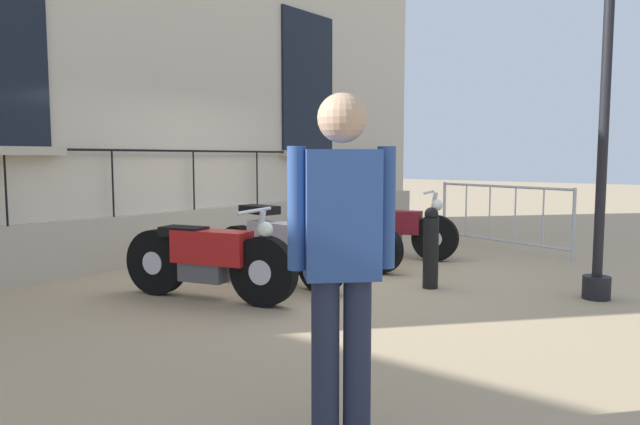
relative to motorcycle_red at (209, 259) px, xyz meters
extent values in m
plane|color=tan|center=(0.05, 1.67, -0.43)|extent=(60.00, 60.00, 0.00)
cube|color=beige|center=(-2.65, 1.67, 2.88)|extent=(0.60, 12.77, 6.63)
cube|color=#B1A48F|center=(-2.27, 1.67, -0.08)|extent=(0.20, 12.77, 0.70)
cube|color=black|center=(-2.33, 4.48, 2.44)|extent=(0.06, 1.42, 2.52)
cube|color=#BCAE97|center=(-2.25, 4.48, 1.13)|extent=(0.24, 1.62, 0.10)
cube|color=black|center=(-2.23, 1.67, 1.15)|extent=(0.03, 10.72, 0.03)
cylinder|color=black|center=(-2.23, -1.01, 0.71)|extent=(0.02, 0.02, 0.87)
cylinder|color=black|center=(-2.23, 0.33, 0.71)|extent=(0.02, 0.02, 0.87)
cylinder|color=black|center=(-2.23, 1.67, 0.71)|extent=(0.02, 0.02, 0.87)
cylinder|color=black|center=(-2.23, 3.01, 0.71)|extent=(0.02, 0.02, 0.87)
cylinder|color=black|center=(-2.23, 4.35, 0.71)|extent=(0.02, 0.02, 0.87)
cylinder|color=black|center=(-2.23, 5.69, 0.71)|extent=(0.02, 0.02, 0.87)
cylinder|color=black|center=(-2.23, 7.03, 0.71)|extent=(0.02, 0.02, 0.87)
cylinder|color=black|center=(0.63, 0.17, -0.07)|extent=(0.72, 0.33, 0.71)
cylinder|color=silver|center=(0.63, 0.17, -0.07)|extent=(0.28, 0.23, 0.25)
cylinder|color=black|center=(-0.64, -0.17, -0.07)|extent=(0.72, 0.33, 0.71)
cylinder|color=silver|center=(-0.64, -0.17, -0.07)|extent=(0.28, 0.23, 0.25)
cube|color=red|center=(0.04, 0.01, 0.13)|extent=(0.89, 0.50, 0.34)
cube|color=#4C4C51|center=(-0.06, -0.02, -0.11)|extent=(0.55, 0.36, 0.25)
cube|color=black|center=(-0.29, -0.08, 0.28)|extent=(0.52, 0.38, 0.10)
cylinder|color=silver|center=(0.58, 0.15, 0.22)|extent=(0.17, 0.10, 0.61)
cylinder|color=silver|center=(0.53, 0.14, 0.52)|extent=(0.20, 0.63, 0.04)
sphere|color=white|center=(0.65, 0.17, 0.34)|extent=(0.16, 0.16, 0.16)
cylinder|color=silver|center=(-0.25, 0.10, -0.23)|extent=(0.75, 0.27, 0.08)
cylinder|color=black|center=(0.69, 1.02, -0.12)|extent=(0.63, 0.21, 0.62)
cylinder|color=silver|center=(0.69, 1.02, -0.12)|extent=(0.23, 0.19, 0.22)
cylinder|color=black|center=(-0.73, 1.13, -0.12)|extent=(0.63, 0.21, 0.62)
cylinder|color=silver|center=(-0.73, 1.13, -0.12)|extent=(0.23, 0.19, 0.22)
cube|color=#B2B2BC|center=(0.03, 1.07, 0.11)|extent=(0.92, 0.34, 0.37)
cube|color=#4C4C51|center=(-0.07, 1.08, -0.15)|extent=(0.55, 0.26, 0.22)
cube|color=black|center=(-0.33, 1.10, 0.42)|extent=(0.52, 0.28, 0.10)
cylinder|color=silver|center=(0.64, 1.02, 0.30)|extent=(0.16, 0.07, 0.84)
cylinder|color=silver|center=(0.59, 1.02, 0.72)|extent=(0.09, 0.60, 0.04)
sphere|color=white|center=(0.71, 1.01, 0.54)|extent=(0.16, 0.16, 0.16)
cylinder|color=silver|center=(-0.23, 1.24, -0.26)|extent=(0.81, 0.15, 0.08)
cube|color=silver|center=(0.65, 1.02, 0.87)|extent=(0.16, 0.49, 0.36)
cylinder|color=black|center=(0.65, 2.27, -0.12)|extent=(0.62, 0.17, 0.62)
cylinder|color=silver|center=(0.65, 2.27, -0.12)|extent=(0.22, 0.18, 0.22)
cylinder|color=black|center=(-0.66, 2.24, -0.12)|extent=(0.62, 0.17, 0.62)
cylinder|color=silver|center=(-0.66, 2.24, -0.12)|extent=(0.22, 0.18, 0.22)
cube|color=#1E842D|center=(0.04, 2.26, 0.07)|extent=(0.78, 0.31, 0.29)
cube|color=#4C4C51|center=(-0.06, 2.25, -0.15)|extent=(0.47, 0.24, 0.22)
cube|color=black|center=(-0.28, 2.25, 0.28)|extent=(0.44, 0.27, 0.10)
cylinder|color=silver|center=(0.60, 2.27, 0.19)|extent=(0.16, 0.06, 0.62)
cylinder|color=silver|center=(0.55, 2.27, 0.49)|extent=(0.05, 0.64, 0.04)
sphere|color=white|center=(0.67, 2.27, 0.31)|extent=(0.16, 0.16, 0.16)
cylinder|color=silver|center=(-0.20, 2.41, -0.26)|extent=(0.69, 0.10, 0.08)
cube|color=silver|center=(0.61, 2.27, 0.64)|extent=(0.13, 0.52, 0.36)
cylinder|color=black|center=(0.79, 3.52, -0.10)|extent=(0.68, 0.31, 0.66)
cylinder|color=silver|center=(0.79, 3.52, -0.10)|extent=(0.27, 0.22, 0.23)
cylinder|color=black|center=(-0.65, 3.14, -0.10)|extent=(0.68, 0.31, 0.66)
cylinder|color=silver|center=(-0.65, 3.14, -0.10)|extent=(0.27, 0.22, 0.23)
cube|color=maroon|center=(0.12, 3.34, 0.11)|extent=(1.00, 0.49, 0.34)
cube|color=#4C4C51|center=(0.02, 3.32, -0.13)|extent=(0.61, 0.34, 0.23)
cube|color=black|center=(-0.26, 3.24, 0.38)|extent=(0.58, 0.35, 0.10)
cylinder|color=silver|center=(0.74, 3.51, 0.23)|extent=(0.17, 0.10, 0.67)
cylinder|color=silver|center=(0.70, 3.50, 0.56)|extent=(0.17, 0.53, 0.04)
sphere|color=white|center=(0.81, 3.53, 0.38)|extent=(0.16, 0.16, 0.16)
cylinder|color=silver|center=(-0.20, 3.40, -0.25)|extent=(0.86, 0.30, 0.08)
cylinder|color=black|center=(3.16, 2.54, -0.31)|extent=(0.28, 0.28, 0.24)
cylinder|color=black|center=(3.16, 2.54, 1.99)|extent=(0.10, 0.10, 4.83)
cylinder|color=#B7B7BF|center=(-0.01, 5.45, 0.10)|extent=(0.05, 0.05, 1.05)
cylinder|color=#B7B7BF|center=(2.34, 4.75, 0.10)|extent=(0.05, 0.05, 1.05)
cylinder|color=#B7B7BF|center=(1.17, 5.10, 0.59)|extent=(2.37, 0.74, 0.04)
cylinder|color=#B7B7BF|center=(1.17, 5.10, -0.28)|extent=(2.37, 0.74, 0.04)
cylinder|color=#B7B7BF|center=(0.46, 5.31, 0.17)|extent=(0.02, 0.02, 0.87)
cylinder|color=#B7B7BF|center=(0.93, 5.17, 0.17)|extent=(0.02, 0.02, 0.87)
cylinder|color=#B7B7BF|center=(1.40, 5.03, 0.17)|extent=(0.02, 0.02, 0.87)
cylinder|color=#B7B7BF|center=(1.87, 4.89, 0.17)|extent=(0.02, 0.02, 0.87)
cylinder|color=black|center=(1.55, 1.92, -0.02)|extent=(0.17, 0.17, 0.81)
sphere|color=black|center=(1.55, 1.92, 0.42)|extent=(0.16, 0.16, 0.16)
cylinder|color=#23283D|center=(2.97, -1.61, 0.02)|extent=(0.14, 0.14, 0.89)
cylinder|color=#23283D|center=(2.86, -1.73, 0.02)|extent=(0.14, 0.14, 0.89)
cube|color=#2D4C8C|center=(2.92, -1.67, 0.77)|extent=(0.41, 0.41, 0.63)
sphere|color=tan|center=(2.92, -1.67, 1.24)|extent=(0.24, 0.24, 0.24)
cylinder|color=#2D4C8C|center=(3.07, -1.52, 0.80)|extent=(0.09, 0.09, 0.60)
cylinder|color=#2D4C8C|center=(2.76, -1.83, 0.80)|extent=(0.09, 0.09, 0.60)
camera|label=1|loc=(4.56, -3.94, 1.05)|focal=32.48mm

